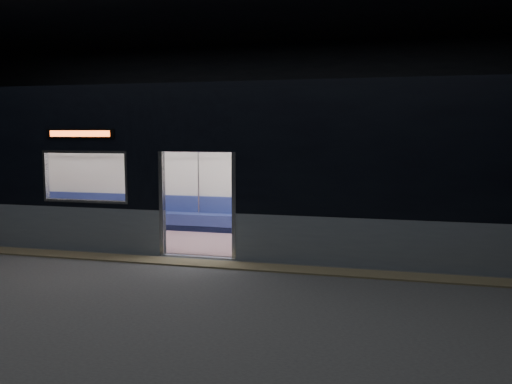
% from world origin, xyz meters
% --- Properties ---
extents(station_floor, '(24.00, 14.00, 0.01)m').
position_xyz_m(station_floor, '(0.00, 0.00, -0.01)').
color(station_floor, '#47494C').
rests_on(station_floor, ground).
extents(station_envelope, '(24.00, 14.00, 5.00)m').
position_xyz_m(station_envelope, '(0.00, 0.00, 3.66)').
color(station_envelope, black).
rests_on(station_envelope, station_floor).
extents(tactile_strip, '(22.80, 0.50, 0.03)m').
position_xyz_m(tactile_strip, '(0.00, 0.55, 0.01)').
color(tactile_strip, '#8C7F59').
rests_on(tactile_strip, station_floor).
extents(metro_car, '(18.00, 3.04, 3.35)m').
position_xyz_m(metro_car, '(-0.00, 2.54, 1.85)').
color(metro_car, gray).
rests_on(metro_car, station_floor).
extents(passenger, '(0.44, 0.77, 1.48)m').
position_xyz_m(passenger, '(4.65, 3.55, 0.84)').
color(passenger, black).
rests_on(passenger, metro_car).
extents(handbag, '(0.34, 0.31, 0.14)m').
position_xyz_m(handbag, '(4.67, 3.29, 0.70)').
color(handbag, black).
rests_on(handbag, passenger).
extents(transit_map, '(1.02, 0.03, 0.66)m').
position_xyz_m(transit_map, '(5.00, 3.85, 1.48)').
color(transit_map, white).
rests_on(transit_map, metro_car).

